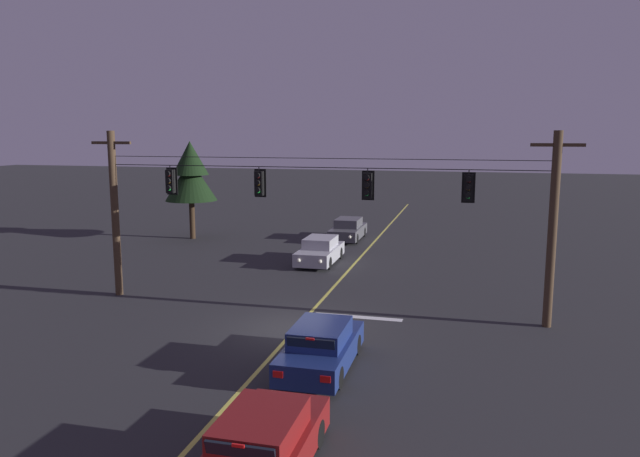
{
  "coord_description": "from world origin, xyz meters",
  "views": [
    {
      "loc": [
        5.87,
        -19.5,
        6.96
      ],
      "look_at": [
        0.0,
        3.64,
        3.1
      ],
      "focal_mm": 33.42,
      "sensor_mm": 36.0,
      "label": 1
    }
  ],
  "objects_px": {
    "traffic_light_left_inner": "(259,183)",
    "car_waiting_second_near": "(262,446)",
    "traffic_light_leftmost": "(170,181)",
    "car_oncoming_trailing": "(348,230)",
    "tree_verge_near": "(191,174)",
    "traffic_light_centre": "(367,186)",
    "car_waiting_near_lane": "(321,347)",
    "car_oncoming_lead": "(320,251)",
    "traffic_light_right_inner": "(468,188)"
  },
  "relations": [
    {
      "from": "traffic_light_left_inner",
      "to": "car_waiting_second_near",
      "type": "bearing_deg",
      "value": -70.0
    },
    {
      "from": "traffic_light_leftmost",
      "to": "car_waiting_second_near",
      "type": "xyz_separation_m",
      "value": [
        8.05,
        -11.52,
        -4.33
      ]
    },
    {
      "from": "car_oncoming_trailing",
      "to": "tree_verge_near",
      "type": "xyz_separation_m",
      "value": [
        -10.07,
        -2.16,
        3.62
      ]
    },
    {
      "from": "traffic_light_left_inner",
      "to": "traffic_light_centre",
      "type": "relative_size",
      "value": 1.0
    },
    {
      "from": "traffic_light_leftmost",
      "to": "car_oncoming_trailing",
      "type": "xyz_separation_m",
      "value": [
        4.27,
        15.64,
        -4.33
      ]
    },
    {
      "from": "car_waiting_near_lane",
      "to": "car_oncoming_trailing",
      "type": "xyz_separation_m",
      "value": [
        -3.56,
        21.39,
        -0.0
      ]
    },
    {
      "from": "traffic_light_left_inner",
      "to": "car_waiting_second_near",
      "type": "height_order",
      "value": "traffic_light_left_inner"
    },
    {
      "from": "car_oncoming_lead",
      "to": "tree_verge_near",
      "type": "bearing_deg",
      "value": 152.82
    },
    {
      "from": "traffic_light_left_inner",
      "to": "traffic_light_right_inner",
      "type": "xyz_separation_m",
      "value": [
        8.02,
        0.0,
        0.0
      ]
    },
    {
      "from": "traffic_light_right_inner",
      "to": "tree_verge_near",
      "type": "bearing_deg",
      "value": 142.67
    },
    {
      "from": "traffic_light_leftmost",
      "to": "tree_verge_near",
      "type": "xyz_separation_m",
      "value": [
        -5.8,
        13.48,
        -0.71
      ]
    },
    {
      "from": "traffic_light_leftmost",
      "to": "tree_verge_near",
      "type": "relative_size",
      "value": 0.19
    },
    {
      "from": "car_oncoming_trailing",
      "to": "tree_verge_near",
      "type": "distance_m",
      "value": 10.92
    },
    {
      "from": "car_waiting_second_near",
      "to": "tree_verge_near",
      "type": "xyz_separation_m",
      "value": [
        -13.85,
        25.0,
        3.62
      ]
    },
    {
      "from": "car_oncoming_lead",
      "to": "car_waiting_second_near",
      "type": "bearing_deg",
      "value": -79.1
    },
    {
      "from": "traffic_light_right_inner",
      "to": "car_waiting_second_near",
      "type": "bearing_deg",
      "value": -108.39
    },
    {
      "from": "traffic_light_leftmost",
      "to": "car_waiting_second_near",
      "type": "relative_size",
      "value": 0.28
    },
    {
      "from": "car_waiting_second_near",
      "to": "car_waiting_near_lane",
      "type": "bearing_deg",
      "value": 92.14
    },
    {
      "from": "car_waiting_near_lane",
      "to": "car_oncoming_trailing",
      "type": "bearing_deg",
      "value": 99.46
    },
    {
      "from": "car_waiting_near_lane",
      "to": "car_oncoming_lead",
      "type": "height_order",
      "value": "same"
    },
    {
      "from": "traffic_light_left_inner",
      "to": "car_oncoming_trailing",
      "type": "distance_m",
      "value": 16.23
    },
    {
      "from": "traffic_light_leftmost",
      "to": "car_oncoming_lead",
      "type": "xyz_separation_m",
      "value": [
        4.23,
        8.33,
        -4.33
      ]
    },
    {
      "from": "traffic_light_centre",
      "to": "car_waiting_second_near",
      "type": "bearing_deg",
      "value": -90.67
    },
    {
      "from": "traffic_light_centre",
      "to": "car_oncoming_lead",
      "type": "xyz_separation_m",
      "value": [
        -3.96,
        8.33,
        -4.33
      ]
    },
    {
      "from": "car_waiting_second_near",
      "to": "tree_verge_near",
      "type": "height_order",
      "value": "tree_verge_near"
    },
    {
      "from": "traffic_light_left_inner",
      "to": "traffic_light_right_inner",
      "type": "relative_size",
      "value": 1.0
    },
    {
      "from": "traffic_light_leftmost",
      "to": "traffic_light_centre",
      "type": "height_order",
      "value": "same"
    },
    {
      "from": "car_oncoming_lead",
      "to": "tree_verge_near",
      "type": "distance_m",
      "value": 11.84
    },
    {
      "from": "car_waiting_near_lane",
      "to": "car_oncoming_trailing",
      "type": "distance_m",
      "value": 21.68
    },
    {
      "from": "traffic_light_centre",
      "to": "traffic_light_right_inner",
      "type": "xyz_separation_m",
      "value": [
        3.7,
        0.0,
        0.0
      ]
    },
    {
      "from": "tree_verge_near",
      "to": "car_waiting_near_lane",
      "type": "bearing_deg",
      "value": -54.67
    },
    {
      "from": "car_oncoming_trailing",
      "to": "car_waiting_second_near",
      "type": "distance_m",
      "value": 27.42
    },
    {
      "from": "traffic_light_right_inner",
      "to": "car_waiting_near_lane",
      "type": "bearing_deg",
      "value": -125.13
    },
    {
      "from": "car_waiting_near_lane",
      "to": "car_oncoming_trailing",
      "type": "height_order",
      "value": "same"
    },
    {
      "from": "car_oncoming_trailing",
      "to": "car_waiting_second_near",
      "type": "relative_size",
      "value": 1.02
    },
    {
      "from": "traffic_light_left_inner",
      "to": "tree_verge_near",
      "type": "bearing_deg",
      "value": 125.61
    },
    {
      "from": "traffic_light_left_inner",
      "to": "car_oncoming_lead",
      "type": "relative_size",
      "value": 0.28
    },
    {
      "from": "car_waiting_near_lane",
      "to": "car_oncoming_lead",
      "type": "bearing_deg",
      "value": 104.37
    },
    {
      "from": "car_waiting_near_lane",
      "to": "car_waiting_second_near",
      "type": "distance_m",
      "value": 5.77
    },
    {
      "from": "traffic_light_left_inner",
      "to": "traffic_light_right_inner",
      "type": "height_order",
      "value": "same"
    },
    {
      "from": "car_oncoming_lead",
      "to": "traffic_light_left_inner",
      "type": "bearing_deg",
      "value": -92.54
    },
    {
      "from": "traffic_light_leftmost",
      "to": "car_waiting_near_lane",
      "type": "height_order",
      "value": "traffic_light_leftmost"
    },
    {
      "from": "car_oncoming_trailing",
      "to": "car_waiting_second_near",
      "type": "height_order",
      "value": "same"
    },
    {
      "from": "car_oncoming_trailing",
      "to": "car_oncoming_lead",
      "type": "bearing_deg",
      "value": -90.36
    },
    {
      "from": "traffic_light_leftmost",
      "to": "car_waiting_second_near",
      "type": "bearing_deg",
      "value": -55.05
    },
    {
      "from": "traffic_light_right_inner",
      "to": "traffic_light_centre",
      "type": "bearing_deg",
      "value": 180.0
    },
    {
      "from": "traffic_light_left_inner",
      "to": "car_waiting_second_near",
      "type": "xyz_separation_m",
      "value": [
        4.19,
        -11.52,
        -4.33
      ]
    },
    {
      "from": "traffic_light_leftmost",
      "to": "car_oncoming_trailing",
      "type": "height_order",
      "value": "traffic_light_leftmost"
    },
    {
      "from": "car_waiting_near_lane",
      "to": "car_waiting_second_near",
      "type": "xyz_separation_m",
      "value": [
        0.22,
        -5.77,
        0.0
      ]
    },
    {
      "from": "traffic_light_centre",
      "to": "car_waiting_near_lane",
      "type": "height_order",
      "value": "traffic_light_centre"
    }
  ]
}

